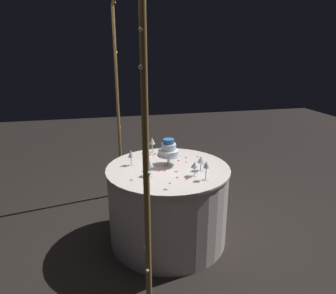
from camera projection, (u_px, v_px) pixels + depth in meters
name	position (u px, v px, depth m)	size (l,w,h in m)	color
ground_plane	(168.00, 237.00, 3.10)	(12.00, 12.00, 0.00)	black
decorative_arch	(125.00, 88.00, 2.55)	(2.27, 0.06, 2.34)	olive
main_table	(168.00, 204.00, 2.98)	(1.18, 1.18, 0.77)	silver
tiered_cake	(169.00, 150.00, 2.87)	(0.22, 0.22, 0.26)	silver
wine_glass_0	(195.00, 165.00, 2.64)	(0.07, 0.07, 0.13)	silver
wine_glass_1	(150.00, 164.00, 2.65)	(0.07, 0.07, 0.14)	silver
wine_glass_2	(152.00, 141.00, 3.24)	(0.06, 0.06, 0.17)	silver
wine_glass_3	(201.00, 160.00, 2.76)	(0.07, 0.07, 0.14)	silver
wine_glass_4	(131.00, 154.00, 2.89)	(0.06, 0.06, 0.15)	silver
wine_glass_5	(206.00, 166.00, 2.55)	(0.06, 0.06, 0.17)	silver
cake_knife	(174.00, 154.00, 3.22)	(0.28, 0.14, 0.01)	silver
rose_petal_0	(150.00, 155.00, 3.20)	(0.03, 0.02, 0.00)	#E02D47
rose_petal_1	(176.00, 172.00, 2.76)	(0.04, 0.02, 0.00)	#E02D47
rose_petal_2	(131.00, 180.00, 2.58)	(0.03, 0.02, 0.00)	#E02D47
rose_petal_3	(161.00, 154.00, 3.23)	(0.04, 0.03, 0.00)	#E02D47
rose_petal_4	(177.00, 177.00, 2.63)	(0.03, 0.02, 0.00)	#E02D47
rose_petal_5	(187.00, 179.00, 2.60)	(0.04, 0.03, 0.00)	#E02D47
rose_petal_6	(164.00, 152.00, 3.29)	(0.03, 0.02, 0.00)	#E02D47
rose_petal_7	(179.00, 161.00, 3.03)	(0.03, 0.02, 0.00)	#E02D47
rose_petal_8	(203.00, 162.00, 2.98)	(0.03, 0.02, 0.00)	#E02D47
rose_petal_9	(205.00, 164.00, 2.93)	(0.04, 0.02, 0.00)	#E02D47
rose_petal_10	(166.00, 189.00, 2.41)	(0.04, 0.02, 0.00)	#E02D47
rose_petal_11	(197.00, 157.00, 3.14)	(0.03, 0.02, 0.00)	#E02D47
rose_petal_12	(173.00, 155.00, 3.20)	(0.03, 0.02, 0.00)	#E02D47
rose_petal_13	(165.00, 171.00, 2.78)	(0.03, 0.02, 0.00)	#E02D47
rose_petal_14	(186.00, 158.00, 3.12)	(0.04, 0.03, 0.00)	#E02D47
rose_petal_15	(153.00, 155.00, 3.19)	(0.02, 0.02, 0.00)	#E02D47
rose_petal_16	(143.00, 171.00, 2.77)	(0.03, 0.02, 0.00)	#E02D47
rose_petal_17	(170.00, 183.00, 2.52)	(0.03, 0.02, 0.00)	#E02D47
rose_petal_18	(186.00, 162.00, 2.99)	(0.03, 0.02, 0.00)	#E02D47
rose_petal_19	(159.00, 171.00, 2.78)	(0.04, 0.03, 0.00)	#E02D47
rose_petal_20	(155.00, 154.00, 3.23)	(0.04, 0.03, 0.00)	#E02D47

